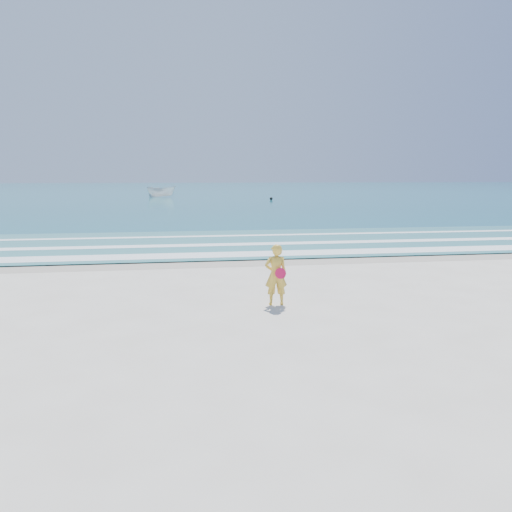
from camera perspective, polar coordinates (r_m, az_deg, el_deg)
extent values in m
plane|color=silver|center=(10.04, 3.04, -9.31)|extent=(400.00, 400.00, 0.00)
cube|color=#B2A893|center=(18.69, -2.66, -0.60)|extent=(400.00, 2.40, 0.00)
cube|color=#19727F|center=(114.37, -7.97, 7.56)|extent=(400.00, 190.00, 0.04)
cube|color=#59B7AD|center=(23.61, -3.99, 1.56)|extent=(400.00, 10.00, 0.01)
cube|color=white|center=(19.96, -3.07, 0.18)|extent=(400.00, 1.40, 0.01)
cube|color=white|center=(22.81, -3.82, 1.31)|extent=(400.00, 0.90, 0.01)
cube|color=white|center=(26.08, -4.47, 2.30)|extent=(400.00, 0.60, 0.01)
imported|color=silver|center=(73.74, -10.77, 7.26)|extent=(4.46, 2.53, 1.62)
sphere|color=black|center=(63.58, 1.75, 6.57)|extent=(0.39, 0.39, 0.39)
imported|color=gold|center=(12.32, 2.28, -2.14)|extent=(0.57, 0.39, 1.52)
cylinder|color=#E41449|center=(12.15, 2.82, -2.00)|extent=(0.27, 0.08, 0.27)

